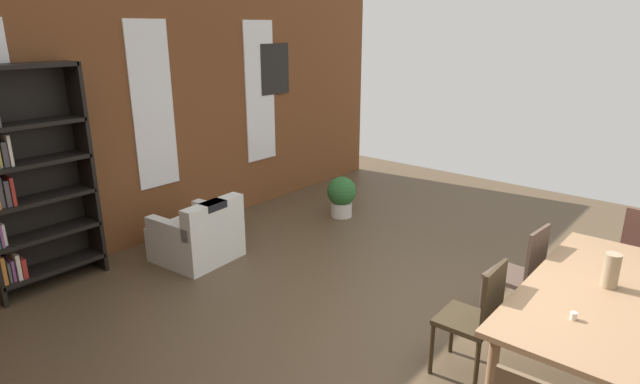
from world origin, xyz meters
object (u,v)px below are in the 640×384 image
(dining_chair_far_right, at_px, (521,272))
(armchair_white, at_px, (198,236))
(dining_table, at_px, (603,302))
(potted_plant_by_shelf, at_px, (342,195))
(vase_on_table, at_px, (611,271))
(dining_chair_head_right, at_px, (638,259))
(bookshelf_tall, at_px, (25,181))
(dining_chair_far_left, at_px, (476,316))

(dining_chair_far_right, xyz_separation_m, armchair_white, (-0.98, 3.31, -0.23))
(dining_table, bearing_deg, potted_plant_by_shelf, 65.42)
(vase_on_table, height_order, potted_plant_by_shelf, vase_on_table)
(dining_chair_head_right, xyz_separation_m, bookshelf_tall, (-3.40, 4.75, 0.63))
(bookshelf_tall, relative_size, potted_plant_by_shelf, 3.90)
(vase_on_table, bearing_deg, dining_table, 180.00)
(vase_on_table, bearing_deg, armchair_white, 98.69)
(dining_chair_head_right, xyz_separation_m, dining_chair_far_left, (-1.91, 0.73, 0.00))
(dining_chair_far_left, distance_m, bookshelf_tall, 4.33)
(dining_chair_far_left, xyz_separation_m, bookshelf_tall, (-1.49, 4.01, 0.63))
(dining_table, xyz_separation_m, armchair_white, (-0.51, 4.04, -0.42))
(vase_on_table, bearing_deg, potted_plant_by_shelf, 66.83)
(dining_table, distance_m, bookshelf_tall, 5.15)
(bookshelf_tall, bearing_deg, dining_chair_far_left, -69.63)
(armchair_white, bearing_deg, dining_chair_head_right, -64.33)
(bookshelf_tall, distance_m, armchair_white, 1.83)
(vase_on_table, height_order, bookshelf_tall, bookshelf_tall)
(dining_chair_head_right, bearing_deg, dining_chair_far_left, 159.00)
(dining_table, height_order, bookshelf_tall, bookshelf_tall)
(dining_chair_far_left, distance_m, armchair_white, 3.32)
(dining_table, height_order, vase_on_table, vase_on_table)
(vase_on_table, bearing_deg, dining_chair_far_right, 63.39)
(dining_chair_far_right, height_order, dining_chair_far_left, same)
(vase_on_table, bearing_deg, bookshelf_tall, 113.62)
(dining_table, height_order, dining_chair_far_left, dining_chair_far_left)
(dining_chair_far_right, relative_size, bookshelf_tall, 0.42)
(dining_chair_far_right, distance_m, dining_chair_far_left, 0.95)
(dining_table, distance_m, armchair_white, 4.09)
(vase_on_table, relative_size, dining_chair_far_right, 0.27)
(dining_chair_head_right, xyz_separation_m, potted_plant_by_shelf, (0.23, 3.65, -0.20))
(dining_chair_head_right, distance_m, armchair_white, 4.50)
(dining_chair_far_right, xyz_separation_m, potted_plant_by_shelf, (1.20, 2.92, -0.20))
(dining_chair_far_right, relative_size, dining_chair_far_left, 1.00)
(armchair_white, bearing_deg, potted_plant_by_shelf, -10.24)
(dining_chair_far_right, bearing_deg, bookshelf_tall, 121.27)
(dining_chair_far_right, distance_m, armchair_white, 3.46)
(potted_plant_by_shelf, bearing_deg, bookshelf_tall, 163.24)
(potted_plant_by_shelf, bearing_deg, dining_chair_far_right, -112.28)
(vase_on_table, distance_m, dining_chair_far_left, 1.01)
(dining_chair_head_right, distance_m, dining_chair_far_left, 2.05)
(bookshelf_tall, bearing_deg, dining_table, -67.47)
(dining_chair_head_right, bearing_deg, dining_chair_far_right, 142.70)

